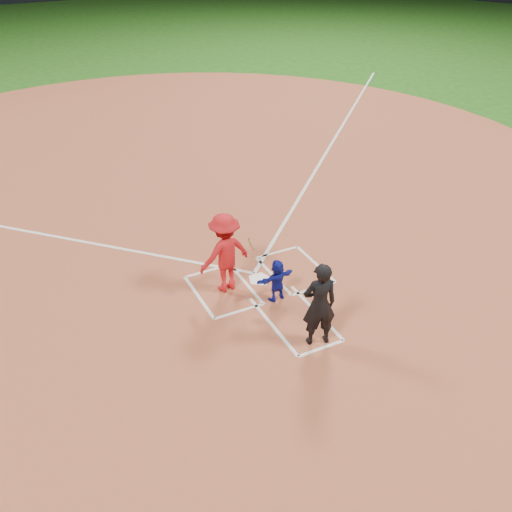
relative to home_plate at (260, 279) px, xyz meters
name	(u,v)px	position (x,y,z in m)	size (l,w,h in m)	color
ground	(260,280)	(0.00, 0.00, -0.02)	(120.00, 120.00, 0.00)	#1C5014
home_plate_dirt	(175,185)	(0.00, 6.00, -0.01)	(28.00, 28.00, 0.01)	#9B4B32
home_plate	(260,279)	(0.00, 0.00, 0.00)	(0.60, 0.60, 0.02)	white
catcher	(277,280)	(0.00, -0.87, 0.51)	(0.96, 0.31, 1.04)	#131C9C
umpire	(319,304)	(0.04, -2.57, 0.96)	(0.70, 0.46, 1.93)	black
chalk_markings	(183,194)	(0.00, 5.29, -0.01)	(28.35, 17.32, 0.01)	white
batter_at_plate	(225,253)	(-0.87, 0.05, 0.97)	(1.45, 1.00, 1.96)	red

